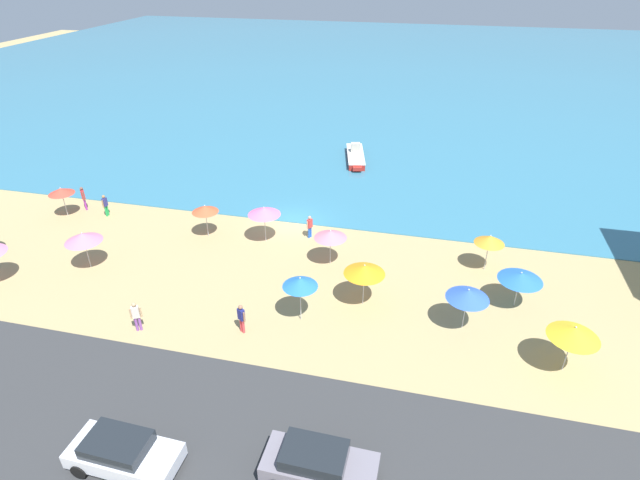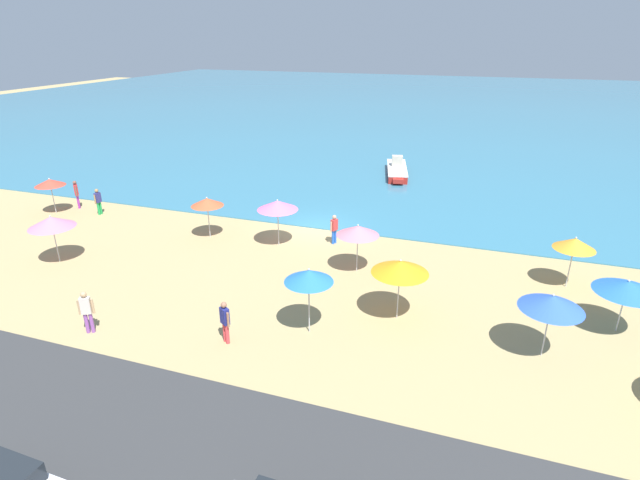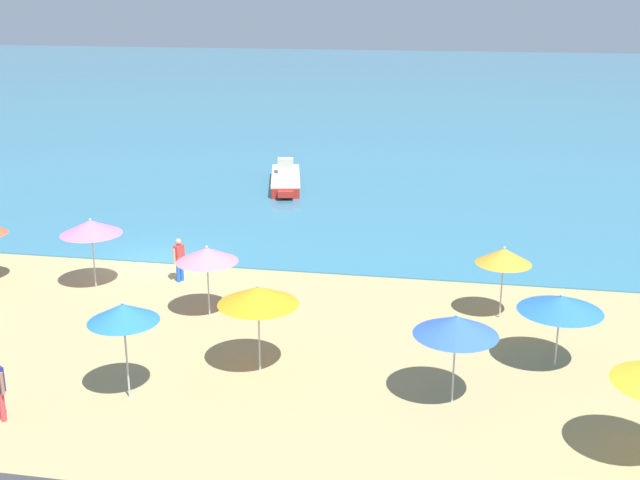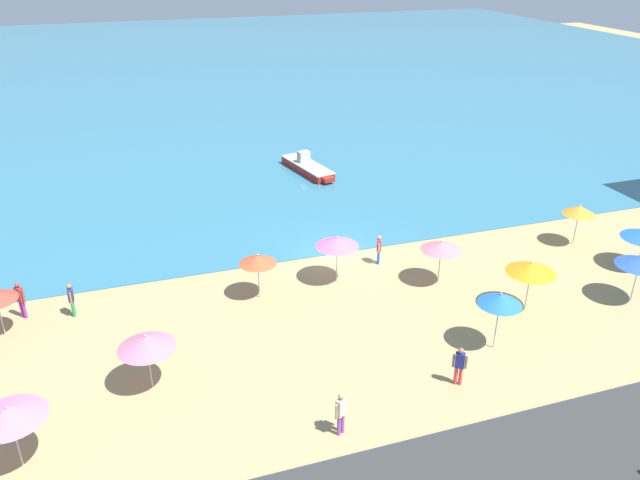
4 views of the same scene
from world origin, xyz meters
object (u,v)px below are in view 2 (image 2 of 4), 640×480
skiff_nearshore (397,170)px  beach_umbrella_7 (627,287)px  beach_umbrella_4 (309,276)px  beach_umbrella_8 (552,302)px  bather_4 (225,320)px  bather_1 (77,193)px  beach_umbrella_5 (278,205)px  beach_umbrella_12 (207,202)px  beach_umbrella_10 (400,267)px  bather_0 (98,200)px  bather_2 (87,310)px  beach_umbrella_3 (358,231)px  beach_umbrella_11 (575,244)px  bather_3 (334,228)px  beach_umbrella_2 (51,222)px  beach_umbrella_9 (50,182)px

skiff_nearshore → beach_umbrella_7: bearing=-57.9°
beach_umbrella_4 → skiff_nearshore: (-1.05, 23.14, -1.96)m
beach_umbrella_8 → bather_4: beach_umbrella_8 is taller
bather_1 → beach_umbrella_5: bearing=-5.3°
beach_umbrella_12 → skiff_nearshore: (7.39, 16.06, -1.64)m
beach_umbrella_10 → beach_umbrella_12: bearing=156.3°
bather_0 → bather_4: bather_4 is taller
bather_2 → bather_4: 5.33m
beach_umbrella_5 → skiff_nearshore: beach_umbrella_5 is taller
beach_umbrella_3 → beach_umbrella_11: size_ratio=0.99×
beach_umbrella_4 → bather_4: size_ratio=1.60×
bather_3 → beach_umbrella_3: bearing=-54.7°
beach_umbrella_2 → skiff_nearshore: (12.84, 21.28, -1.68)m
beach_umbrella_3 → beach_umbrella_4: bearing=-93.7°
beach_umbrella_11 → bather_0: size_ratio=1.47×
beach_umbrella_3 → beach_umbrella_7: bearing=-9.5°
beach_umbrella_11 → bather_0: beach_umbrella_11 is taller
beach_umbrella_3 → bather_3: size_ratio=1.47×
bather_0 → beach_umbrella_7: bearing=-8.8°
beach_umbrella_10 → beach_umbrella_11: size_ratio=1.06×
bather_3 → bather_1: bearing=179.3°
beach_umbrella_7 → bather_4: beach_umbrella_7 is taller
beach_umbrella_3 → beach_umbrella_7: (10.72, -1.79, -0.17)m
beach_umbrella_3 → beach_umbrella_4: (-0.36, -5.62, 0.29)m
beach_umbrella_12 → bather_3: bearing=11.6°
beach_umbrella_8 → bather_3: 12.36m
beach_umbrella_9 → bather_3: (18.03, 1.01, -1.08)m
bather_3 → skiff_nearshore: bearing=87.6°
beach_umbrella_2 → skiff_nearshore: 24.91m
beach_umbrella_10 → beach_umbrella_2: bearing=-179.3°
beach_umbrella_2 → bather_0: 7.06m
beach_umbrella_12 → skiff_nearshore: beach_umbrella_12 is taller
beach_umbrella_3 → bather_4: 7.94m
beach_umbrella_11 → beach_umbrella_2: bearing=-167.4°
beach_umbrella_10 → bather_0: size_ratio=1.56×
beach_umbrella_7 → beach_umbrella_11: (-1.42, 3.32, 0.19)m
beach_umbrella_9 → bather_1: (0.68, 1.23, -0.96)m
beach_umbrella_3 → beach_umbrella_5: size_ratio=0.93×
bather_0 → bather_1: (-2.15, 0.54, 0.10)m
beach_umbrella_10 → skiff_nearshore: (-4.02, 21.07, -1.83)m
beach_umbrella_12 → bather_4: beach_umbrella_12 is taller
beach_umbrella_10 → skiff_nearshore: bearing=100.8°
beach_umbrella_4 → beach_umbrella_9: bearing=159.2°
beach_umbrella_2 → beach_umbrella_11: size_ratio=1.01×
beach_umbrella_8 → beach_umbrella_11: bearing=76.9°
beach_umbrella_11 → bather_3: 11.46m
beach_umbrella_4 → beach_umbrella_8: beach_umbrella_4 is taller
beach_umbrella_10 → beach_umbrella_11: 8.39m
bather_0 → beach_umbrella_5: bearing=-3.7°
beach_umbrella_12 → beach_umbrella_9: bearing=178.1°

